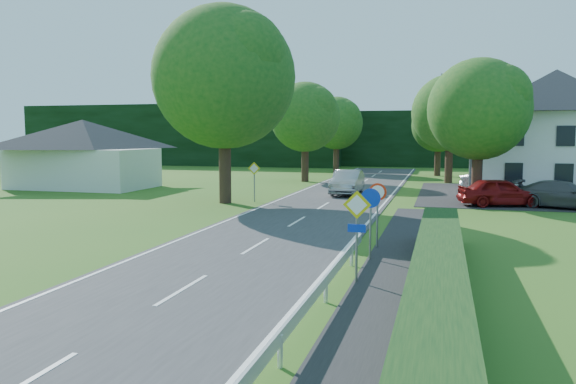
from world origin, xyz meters
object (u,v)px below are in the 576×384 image
(parked_car_red, at_px, (501,192))
(parked_car_grey, at_px, (564,195))
(moving_car, at_px, (347,182))
(motorcycle, at_px, (344,188))
(parked_car_silver_a, at_px, (494,181))
(parasol, at_px, (504,177))
(streetlight, at_px, (469,129))

(parked_car_red, xyz_separation_m, parked_car_grey, (3.27, -0.10, -0.05))
(moving_car, xyz_separation_m, motorcycle, (-0.01, -1.12, -0.32))
(parked_car_silver_a, distance_m, parked_car_grey, 8.50)
(parasol, bearing_deg, parked_car_grey, -74.85)
(streetlight, bearing_deg, parked_car_grey, -35.23)
(parked_car_red, distance_m, parked_car_grey, 3.27)
(streetlight, relative_size, parasol, 3.50)
(moving_car, relative_size, parked_car_grey, 0.97)
(moving_car, distance_m, motorcycle, 1.17)
(parasol, bearing_deg, motorcycle, -151.38)
(streetlight, xyz_separation_m, moving_car, (-7.76, 0.43, -3.60))
(moving_car, xyz_separation_m, parked_car_silver_a, (9.74, 4.03, -0.06))
(parked_car_silver_a, bearing_deg, parasol, -52.96)
(parked_car_red, bearing_deg, motorcycle, 60.22)
(streetlight, bearing_deg, parked_car_red, -63.57)
(motorcycle, xyz_separation_m, parked_car_silver_a, (9.75, 5.15, 0.27))
(motorcycle, relative_size, parked_car_red, 0.40)
(streetlight, height_order, moving_car, streetlight)
(parked_car_red, bearing_deg, parked_car_grey, -105.48)
(motorcycle, distance_m, parked_car_grey, 13.04)
(streetlight, height_order, parasol, streetlight)
(streetlight, bearing_deg, parasol, 62.02)
(parked_car_red, bearing_deg, moving_car, 54.14)
(streetlight, height_order, motorcycle, streetlight)
(moving_car, bearing_deg, parked_car_silver_a, 21.87)
(streetlight, bearing_deg, parked_car_silver_a, 66.09)
(parasol, bearing_deg, parked_car_silver_a, -141.59)
(parked_car_grey, bearing_deg, moving_car, 92.33)
(parked_car_silver_a, relative_size, parked_car_grey, 0.90)
(streetlight, bearing_deg, moving_car, 176.81)
(streetlight, xyz_separation_m, parked_car_red, (1.69, -3.40, -3.62))
(motorcycle, distance_m, parked_car_silver_a, 11.03)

